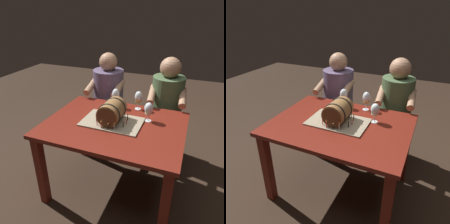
# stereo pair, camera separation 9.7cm
# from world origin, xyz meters

# --- Properties ---
(ground_plane) EXTENTS (8.00, 8.00, 0.00)m
(ground_plane) POSITION_xyz_m (0.00, 0.00, 0.00)
(ground_plane) COLOR #332319
(dining_table) EXTENTS (1.18, 0.89, 0.73)m
(dining_table) POSITION_xyz_m (0.00, 0.00, 0.62)
(dining_table) COLOR maroon
(dining_table) RESTS_ON ground
(barrel_cake) EXTENTS (0.51, 0.33, 0.21)m
(barrel_cake) POSITION_xyz_m (-0.02, 0.01, 0.82)
(barrel_cake) COLOR gray
(barrel_cake) RESTS_ON dining_table
(wine_glass_amber) EXTENTS (0.07, 0.07, 0.18)m
(wine_glass_amber) POSITION_xyz_m (0.11, 0.35, 0.86)
(wine_glass_amber) COLOR white
(wine_glass_amber) RESTS_ON dining_table
(wine_glass_red) EXTENTS (0.07, 0.07, 0.19)m
(wine_glass_red) POSITION_xyz_m (-0.11, 0.32, 0.86)
(wine_glass_red) COLOR white
(wine_glass_red) RESTS_ON dining_table
(wine_glass_white) EXTENTS (0.08, 0.08, 0.17)m
(wine_glass_white) POSITION_xyz_m (0.26, 0.15, 0.85)
(wine_glass_white) COLOR white
(wine_glass_white) RESTS_ON dining_table
(person_seated_left) EXTENTS (0.40, 0.48, 1.18)m
(person_seated_left) POSITION_xyz_m (-0.34, 0.69, 0.55)
(person_seated_left) COLOR #372D40
(person_seated_left) RESTS_ON ground
(person_seated_right) EXTENTS (0.40, 0.49, 1.19)m
(person_seated_right) POSITION_xyz_m (0.34, 0.69, 0.55)
(person_seated_right) COLOR #2A3A24
(person_seated_right) RESTS_ON ground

